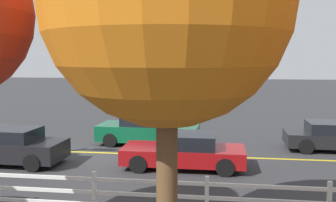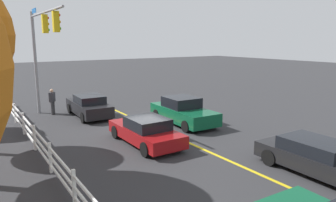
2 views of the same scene
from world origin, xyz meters
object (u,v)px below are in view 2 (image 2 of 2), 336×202
car_2 (319,158)px  car_3 (89,106)px  car_0 (183,111)px  car_1 (146,131)px  pedestrian (52,101)px

car_2 → car_3: car_3 is taller
car_2 → car_3: bearing=-162.7°
car_0 → car_3: 6.18m
car_2 → car_1: bearing=-150.2°
car_1 → car_0: bearing=-60.0°
car_0 → car_2: (-8.53, 0.12, -0.09)m
pedestrian → car_2: bearing=-29.1°
car_0 → car_3: (4.70, 4.01, -0.04)m
car_0 → pedestrian: (6.50, 5.83, 0.21)m
car_2 → pedestrian: size_ratio=2.76×
car_0 → car_2: car_0 is taller
car_3 → pedestrian: bearing=46.9°
car_0 → car_1: bearing=-57.9°
car_1 → pedestrian: (8.60, 2.17, 0.30)m
car_1 → pedestrian: pedestrian is taller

